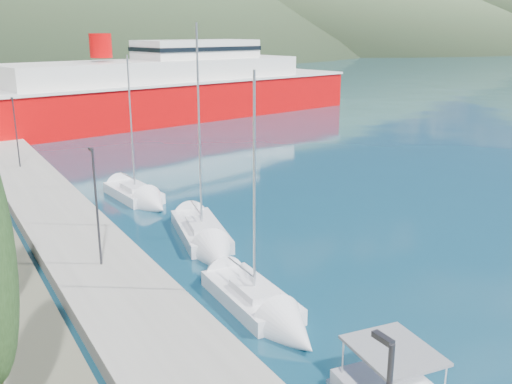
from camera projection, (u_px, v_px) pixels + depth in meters
ground at (3, 91)px, 121.41m from camera, size 1400.00×1400.00×0.00m
quay at (54, 212)px, 39.07m from camera, size 5.00×88.00×0.80m
lamp_posts at (88, 196)px, 29.84m from camera, size 0.15×46.66×6.06m
sailboat_near at (272, 316)px, 25.13m from camera, size 2.76×8.32×11.83m
sailboat_mid at (209, 245)px, 33.39m from camera, size 4.64×9.95×13.86m
sailboat_far at (144, 199)px, 42.32m from camera, size 3.23×8.18×11.75m
ferry at (162, 92)px, 81.56m from camera, size 65.30×25.45×12.69m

